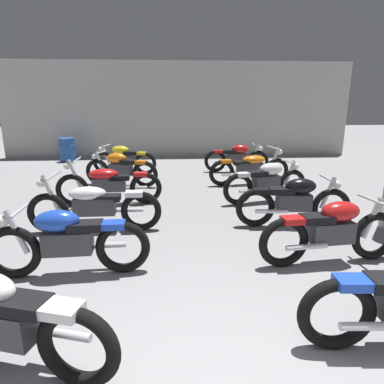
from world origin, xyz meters
The scene contains 12 objects.
back_wall centered at (0.00, 11.60, 1.80)m, with size 13.37×0.24×3.60m, color #B2B2AD.
motorcycle_left_row_1 centered at (-1.64, 2.26, 0.46)m, with size 1.97×0.48×0.88m.
motorcycle_left_row_2 centered at (-1.63, 3.71, 0.45)m, with size 2.17×0.68×0.97m.
motorcycle_left_row_3 centered at (-1.66, 5.21, 0.45)m, with size 2.17×0.68×0.97m.
motorcycle_left_row_4 centered at (-1.64, 6.84, 0.46)m, with size 1.92×0.71×0.88m.
motorcycle_left_row_5 centered at (-1.75, 8.33, 0.46)m, with size 1.95×0.61×0.88m.
motorcycle_right_row_1 centered at (1.72, 2.36, 0.46)m, with size 1.97×0.53×0.88m.
motorcycle_right_row_2 centered at (1.72, 3.71, 0.46)m, with size 1.97×0.48×0.88m.
motorcycle_right_row_3 centered at (1.67, 5.18, 0.46)m, with size 1.94×0.68×0.88m.
motorcycle_right_row_4 centered at (1.69, 6.75, 0.45)m, with size 2.17×0.68×0.97m.
motorcycle_right_row_5 centered at (1.67, 8.36, 0.46)m, with size 1.97×0.48×0.88m.
oil_drum centered at (-4.09, 10.69, 0.43)m, with size 0.59×0.59×0.85m.
Camera 1 is at (-0.38, -1.51, 2.06)m, focal length 30.79 mm.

